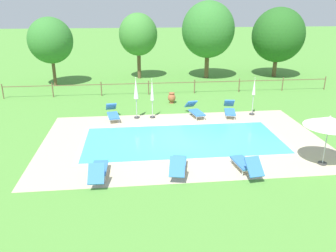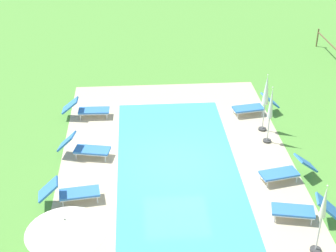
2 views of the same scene
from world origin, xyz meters
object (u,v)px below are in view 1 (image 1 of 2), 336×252
at_px(patio_umbrella_open_foreground, 330,122).
at_px(patio_umbrella_closed_row_west, 152,94).
at_px(sun_lounger_south_near_corner, 230,109).
at_px(tree_west_mid, 278,35).
at_px(sun_lounger_north_end, 178,164).
at_px(patio_umbrella_closed_row_mid_west, 254,92).
at_px(sun_lounger_north_mid, 99,170).
at_px(sun_lounger_south_mid, 246,164).
at_px(tree_far_east, 208,30).
at_px(sun_lounger_north_far, 195,110).
at_px(terracotta_urn_near_fence, 172,98).
at_px(tree_far_west, 138,35).
at_px(tree_centre, 50,41).
at_px(patio_umbrella_closed_row_centre, 136,91).
at_px(sun_lounger_north_near_steps, 113,113).

height_order(patio_umbrella_open_foreground, patio_umbrella_closed_row_west, patio_umbrella_closed_row_west).
distance_m(sun_lounger_south_near_corner, tree_west_mid, 13.44).
distance_m(sun_lounger_north_end, sun_lounger_south_near_corner, 8.08).
height_order(sun_lounger_north_end, patio_umbrella_closed_row_mid_west, patio_umbrella_closed_row_mid_west).
bearing_deg(sun_lounger_north_mid, tree_west_mid, 50.76).
bearing_deg(sun_lounger_south_mid, patio_umbrella_closed_row_west, 114.28).
bearing_deg(tree_far_east, sun_lounger_north_far, -105.87).
bearing_deg(patio_umbrella_open_foreground, tree_west_mid, 73.50).
distance_m(sun_lounger_north_far, tree_west_mid, 14.63).
bearing_deg(terracotta_urn_near_fence, tree_far_west, 103.10).
relative_size(sun_lounger_south_near_corner, tree_far_east, 0.31).
height_order(patio_umbrella_closed_row_west, terracotta_urn_near_fence, patio_umbrella_closed_row_west).
bearing_deg(sun_lounger_south_near_corner, sun_lounger_south_mid, -101.03).
height_order(tree_west_mid, tree_centre, tree_west_mid).
height_order(sun_lounger_north_mid, sun_lounger_north_far, sun_lounger_north_mid).
xyz_separation_m(patio_umbrella_closed_row_centre, tree_far_west, (0.49, 11.32, 2.18)).
bearing_deg(sun_lounger_north_end, tree_west_mid, 57.17).
xyz_separation_m(sun_lounger_north_far, patio_umbrella_closed_row_mid_west, (3.53, -0.12, 1.07)).
relative_size(sun_lounger_south_mid, terracotta_urn_near_fence, 2.78).
bearing_deg(sun_lounger_north_far, tree_far_east, 74.13).
distance_m(patio_umbrella_closed_row_west, patio_umbrella_closed_row_mid_west, 6.11).
bearing_deg(patio_umbrella_closed_row_west, terracotta_urn_near_fence, 62.95).
height_order(sun_lounger_north_mid, sun_lounger_south_near_corner, sun_lounger_south_near_corner).
bearing_deg(tree_west_mid, patio_umbrella_closed_row_centre, -140.53).
distance_m(terracotta_urn_near_fence, tree_west_mid, 13.47).
bearing_deg(sun_lounger_south_mid, patio_umbrella_closed_row_mid_west, 68.63).
bearing_deg(patio_umbrella_closed_row_mid_west, sun_lounger_south_mid, -111.37).
bearing_deg(patio_umbrella_closed_row_west, sun_lounger_north_near_steps, 179.87).
bearing_deg(patio_umbrella_open_foreground, sun_lounger_north_mid, -178.69).
distance_m(tree_centre, tree_far_east, 13.21).
height_order(sun_lounger_south_near_corner, terracotta_urn_near_fence, sun_lounger_south_near_corner).
bearing_deg(patio_umbrella_open_foreground, sun_lounger_north_end, -179.23).
distance_m(sun_lounger_north_end, sun_lounger_south_mid, 2.72).
bearing_deg(tree_far_west, sun_lounger_south_near_corner, -65.76).
bearing_deg(terracotta_urn_near_fence, sun_lounger_north_mid, -111.95).
relative_size(terracotta_urn_near_fence, tree_far_east, 0.11).
distance_m(sun_lounger_south_mid, tree_far_east, 18.64).
bearing_deg(sun_lounger_north_far, sun_lounger_south_near_corner, -2.75).
bearing_deg(tree_centre, patio_umbrella_closed_row_west, -51.23).
bearing_deg(tree_centre, terracotta_urn_near_fence, -35.28).
height_order(patio_umbrella_closed_row_mid_west, tree_far_east, tree_far_east).
bearing_deg(tree_far_east, sun_lounger_north_end, -105.84).
xyz_separation_m(sun_lounger_north_mid, tree_far_west, (2.12, 18.50, 3.46)).
distance_m(patio_umbrella_closed_row_west, tree_centre, 12.14).
bearing_deg(sun_lounger_north_near_steps, patio_umbrella_closed_row_west, -0.13).
bearing_deg(terracotta_urn_near_fence, tree_far_east, 62.25).
relative_size(sun_lounger_north_end, tree_far_east, 0.30).
distance_m(sun_lounger_north_mid, patio_umbrella_closed_row_centre, 7.48).
relative_size(sun_lounger_north_far, sun_lounger_south_near_corner, 1.01).
bearing_deg(patio_umbrella_closed_row_centre, sun_lounger_north_mid, -102.79).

